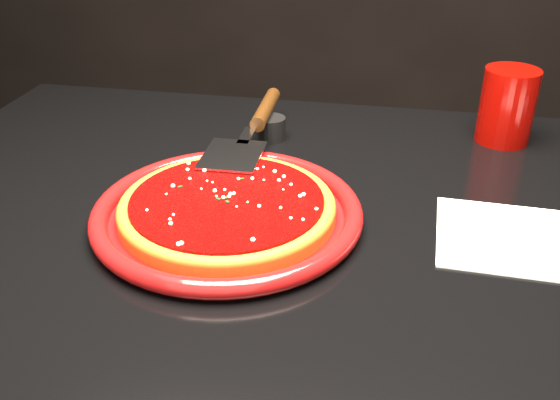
% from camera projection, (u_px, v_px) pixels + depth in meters
% --- Properties ---
extents(plate, '(0.41, 0.41, 0.02)m').
position_uv_depth(plate, '(227.00, 213.00, 0.77)').
color(plate, maroon).
rests_on(plate, table).
extents(pizza_crust, '(0.33, 0.33, 0.01)m').
position_uv_depth(pizza_crust, '(227.00, 210.00, 0.76)').
color(pizza_crust, '#944513').
rests_on(pizza_crust, plate).
extents(pizza_crust_rim, '(0.33, 0.33, 0.02)m').
position_uv_depth(pizza_crust_rim, '(227.00, 205.00, 0.76)').
color(pizza_crust_rim, '#944513').
rests_on(pizza_crust_rim, plate).
extents(pizza_sauce, '(0.29, 0.29, 0.01)m').
position_uv_depth(pizza_sauce, '(227.00, 202.00, 0.76)').
color(pizza_sauce, '#740201').
rests_on(pizza_sauce, plate).
extents(parmesan_dusting, '(0.23, 0.23, 0.01)m').
position_uv_depth(parmesan_dusting, '(227.00, 197.00, 0.75)').
color(parmesan_dusting, beige).
rests_on(parmesan_dusting, plate).
extents(basil_flecks, '(0.21, 0.21, 0.00)m').
position_uv_depth(basil_flecks, '(227.00, 198.00, 0.75)').
color(basil_flecks, black).
rests_on(basil_flecks, plate).
extents(pizza_server, '(0.10, 0.34, 0.03)m').
position_uv_depth(pizza_server, '(252.00, 127.00, 0.92)').
color(pizza_server, silver).
rests_on(pizza_server, plate).
extents(cup, '(0.09, 0.09, 0.12)m').
position_uv_depth(cup, '(507.00, 106.00, 0.96)').
color(cup, '#8D0602').
rests_on(cup, table).
extents(napkin_a, '(0.16, 0.16, 0.00)m').
position_uv_depth(napkin_a, '(505.00, 237.00, 0.74)').
color(napkin_a, white).
rests_on(napkin_a, table).
extents(ramekin, '(0.06, 0.06, 0.04)m').
position_uv_depth(ramekin, '(271.00, 128.00, 0.99)').
color(ramekin, black).
rests_on(ramekin, table).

